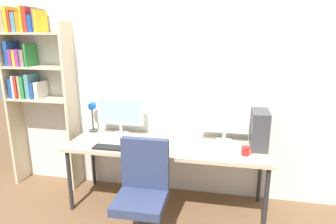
% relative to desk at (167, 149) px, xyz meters
% --- Properties ---
extents(wall_back, '(4.55, 0.10, 2.60)m').
position_rel_desk_xyz_m(wall_back, '(0.00, 0.42, 0.61)').
color(wall_back, silver).
rests_on(wall_back, ground_plane).
extents(desk, '(2.15, 0.68, 0.74)m').
position_rel_desk_xyz_m(desk, '(0.00, 0.00, 0.00)').
color(desk, tan).
rests_on(desk, ground_plane).
extents(bookshelf, '(0.83, 0.28, 2.20)m').
position_rel_desk_xyz_m(bookshelf, '(-1.70, 0.23, 0.74)').
color(bookshelf, beige).
rests_on(bookshelf, ground_plane).
extents(office_chair, '(0.52, 0.52, 0.99)m').
position_rel_desk_xyz_m(office_chair, '(-0.10, -0.66, -0.29)').
color(office_chair, '#2D2D33').
rests_on(office_chair, ground_plane).
extents(monitor_left, '(0.55, 0.18, 0.44)m').
position_rel_desk_xyz_m(monitor_left, '(-0.60, 0.21, 0.30)').
color(monitor_left, silver).
rests_on(monitor_left, desk).
extents(monitor_right, '(0.51, 0.18, 0.41)m').
position_rel_desk_xyz_m(monitor_right, '(0.60, 0.21, 0.28)').
color(monitor_right, silver).
rests_on(monitor_right, desk).
extents(pc_tower, '(0.17, 0.34, 0.40)m').
position_rel_desk_xyz_m(pc_tower, '(0.95, 0.10, 0.25)').
color(pc_tower, '#38383D').
rests_on(pc_tower, desk).
extents(desk_lamp, '(0.11, 0.15, 0.41)m').
position_rel_desk_xyz_m(desk_lamp, '(-0.97, 0.23, 0.32)').
color(desk_lamp, '#333333').
rests_on(desk_lamp, desk).
extents(keyboard_left, '(0.35, 0.13, 0.02)m').
position_rel_desk_xyz_m(keyboard_left, '(-0.56, -0.23, 0.06)').
color(keyboard_left, black).
rests_on(keyboard_left, desk).
extents(keyboard_right, '(0.36, 0.13, 0.02)m').
position_rel_desk_xyz_m(keyboard_right, '(0.56, -0.23, 0.06)').
color(keyboard_right, silver).
rests_on(keyboard_right, desk).
extents(computer_mouse, '(0.06, 0.10, 0.03)m').
position_rel_desk_xyz_m(computer_mouse, '(-0.23, -0.16, 0.07)').
color(computer_mouse, silver).
rests_on(computer_mouse, desk).
extents(laptop_closed, '(0.34, 0.26, 0.02)m').
position_rel_desk_xyz_m(laptop_closed, '(0.09, -0.07, 0.06)').
color(laptop_closed, silver).
rests_on(laptop_closed, desk).
extents(coffee_mug, '(0.11, 0.08, 0.09)m').
position_rel_desk_xyz_m(coffee_mug, '(0.82, -0.13, 0.10)').
color(coffee_mug, red).
rests_on(coffee_mug, desk).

